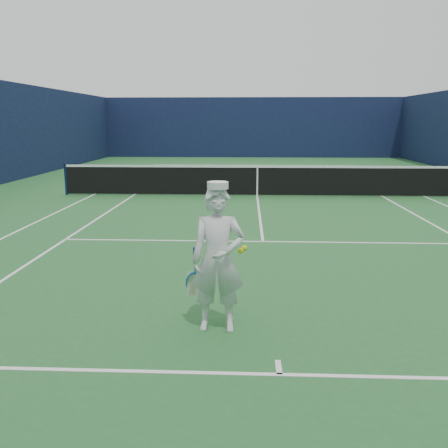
{
  "coord_description": "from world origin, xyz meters",
  "views": [
    {
      "loc": [
        -0.33,
        -16.36,
        2.43
      ],
      "look_at": [
        -0.66,
        -9.3,
        0.96
      ],
      "focal_mm": 40.0,
      "sensor_mm": 36.0,
      "label": 1
    }
  ],
  "objects": [
    {
      "name": "ground",
      "position": [
        0.0,
        0.0,
        0.0
      ],
      "size": [
        80.0,
        80.0,
        0.0
      ],
      "primitive_type": "plane",
      "color": "#24602B",
      "rests_on": "ground"
    },
    {
      "name": "court_markings",
      "position": [
        0.0,
        0.0,
        0.0
      ],
      "size": [
        11.03,
        23.83,
        0.01
      ],
      "color": "white",
      "rests_on": "ground"
    },
    {
      "name": "windscreen_fence",
      "position": [
        0.0,
        0.0,
        2.0
      ],
      "size": [
        20.12,
        36.12,
        4.0
      ],
      "color": "#0E1634",
      "rests_on": "ground"
    },
    {
      "name": "tennis_net",
      "position": [
        0.0,
        0.0,
        0.55
      ],
      "size": [
        12.88,
        0.09,
        1.07
      ],
      "color": "#141E4C",
      "rests_on": "ground"
    },
    {
      "name": "tennis_player",
      "position": [
        -0.66,
        -10.8,
        0.86
      ],
      "size": [
        0.77,
        0.46,
        1.76
      ],
      "rotation": [
        0.0,
        0.0,
        -0.01
      ],
      "color": "white",
      "rests_on": "ground"
    }
  ]
}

